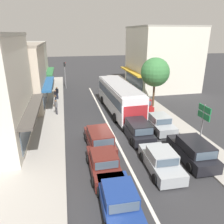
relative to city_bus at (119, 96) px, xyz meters
The scene contains 23 objects.
ground_plane 6.68m from the city_bus, 107.81° to the right, with size 140.00×140.00×0.00m, color #2D2D30.
lane_centre_line 3.43m from the city_bus, 132.97° to the right, with size 0.20×28.00×0.01m, color silver.
sidewalk_left 8.95m from the city_bus, behind, with size 5.20×44.00×0.14m, color #A39E96.
kerb_right 4.61m from the city_bus, ahead, with size 2.80×44.00×0.12m, color #A39E96.
shopfront_mid_block 12.98m from the city_bus, 160.78° to the left, with size 8.91×8.83×7.32m.
shopfront_far_end 18.13m from the city_bus, 132.27° to the left, with size 8.43×8.67×7.17m.
building_right_far 14.40m from the city_bus, 47.60° to the left, with size 10.05×10.48×9.45m.
city_bus is the anchor object (origin of this frame).
sedan_queue_gap_filler 14.90m from the city_bus, 104.02° to the right, with size 1.98×4.24×1.47m.
sedan_behind_bus_mid 11.58m from the city_bus, 90.40° to the right, with size 2.00×4.25×1.47m.
wagon_behind_bus_near 8.64m from the city_bus, 114.19° to the right, with size 2.09×4.57×1.58m.
wagon_queue_far_back 6.81m from the city_bus, 90.60° to the right, with size 1.95×4.51×1.58m.
sedan_adjacent_lane_trail 11.67m from the city_bus, 108.86° to the right, with size 1.93×4.21×1.47m.
parked_wagon_kerb_front 11.23m from the city_bus, 76.64° to the right, with size 2.02×4.54×1.58m.
parked_sedan_kerb_second 6.19m from the city_bus, 66.25° to the right, with size 1.93×4.21×1.47m.
parked_hatchback_kerb_third 2.85m from the city_bus, ahead, with size 1.85×3.72×1.54m.
parked_wagon_kerb_rear 5.98m from the city_bus, 65.04° to the left, with size 2.07×4.57×1.58m.
traffic_light_downstreet 13.77m from the city_bus, 114.48° to the left, with size 0.33×0.24×4.20m.
directional_road_sign 10.42m from the city_bus, 67.39° to the right, with size 0.10×1.40×3.60m.
street_tree_right 5.08m from the city_bus, 10.08° to the left, with size 3.33×3.33×5.88m.
pedestrian_with_handbag_near 8.53m from the city_bus, 146.71° to the left, with size 0.30×0.66×1.63m.
pedestrian_browsing_midblock 6.98m from the city_bus, behind, with size 0.48×0.62×1.63m.
pedestrian_far_walker 9.34m from the city_bus, 138.18° to the left, with size 0.56×0.55×1.63m.
Camera 1 is at (-3.83, -16.65, 8.50)m, focal length 35.00 mm.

